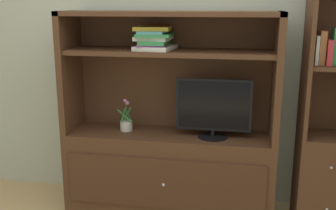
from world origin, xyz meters
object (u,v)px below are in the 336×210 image
object	(u,v)px
media_console	(169,151)
upright_book_row	(326,49)
potted_plant	(126,124)
bookshelf_tall	(327,147)
tv_monitor	(213,108)
magazine_stack	(154,39)

from	to	relation	value
media_console	upright_book_row	distance (m)	1.43
potted_plant	bookshelf_tall	xyz separation A→B (m)	(1.59, -0.01, -0.10)
tv_monitor	potted_plant	size ratio (longest dim) A/B	2.16
bookshelf_tall	upright_book_row	distance (m)	0.75
magazine_stack	bookshelf_tall	distance (m)	1.56
media_console	potted_plant	xyz separation A→B (m)	(-0.36, 0.01, 0.21)
magazine_stack	upright_book_row	xyz separation A→B (m)	(1.26, -0.00, -0.05)
media_console	tv_monitor	size ratio (longest dim) A/B	2.88
tv_monitor	upright_book_row	xyz separation A→B (m)	(0.79, 0.03, 0.47)
media_console	magazine_stack	size ratio (longest dim) A/B	4.71
media_console	potted_plant	distance (m)	0.42
media_console	potted_plant	world-z (taller)	media_console
magazine_stack	bookshelf_tall	xyz separation A→B (m)	(1.34, 0.01, -0.80)
media_console	tv_monitor	world-z (taller)	media_console
media_console	tv_monitor	distance (m)	0.53
tv_monitor	upright_book_row	distance (m)	0.92
bookshelf_tall	upright_book_row	size ratio (longest dim) A/B	7.25
tv_monitor	bookshelf_tall	size ratio (longest dim) A/B	0.31
tv_monitor	magazine_stack	world-z (taller)	magazine_stack
media_console	magazine_stack	bearing A→B (deg)	-178.13
media_console	magazine_stack	distance (m)	0.92
upright_book_row	tv_monitor	bearing A→B (deg)	-177.73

